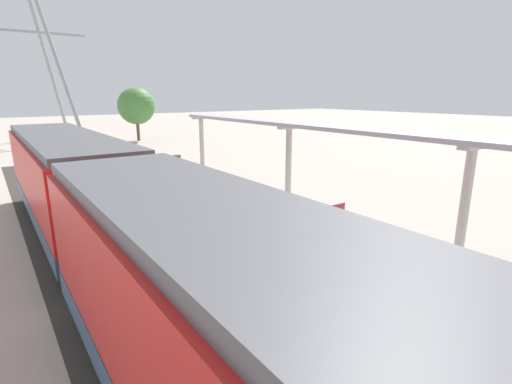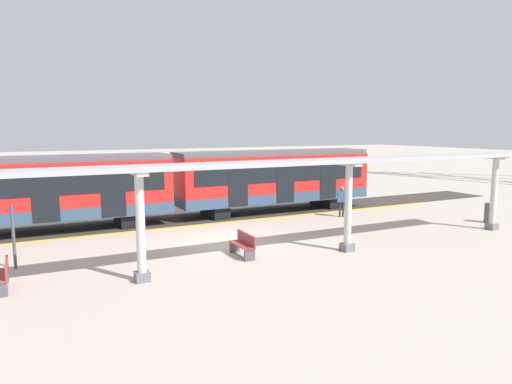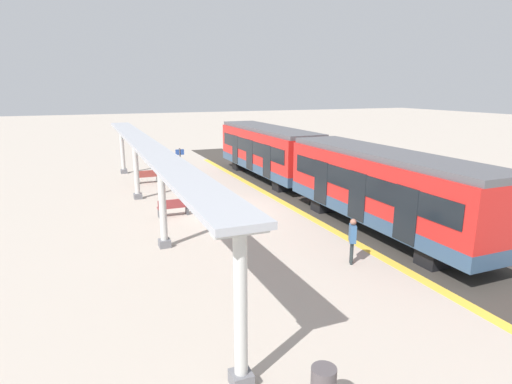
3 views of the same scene
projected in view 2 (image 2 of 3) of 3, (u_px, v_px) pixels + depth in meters
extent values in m
plane|color=#B2A597|center=(222.00, 242.00, 19.27)|extent=(176.00, 176.00, 0.00)
cube|color=yellow|center=(193.00, 226.00, 22.52)|extent=(0.41, 31.16, 0.01)
cube|color=#38332D|center=(181.00, 219.00, 24.12)|extent=(3.20, 43.16, 0.01)
cube|color=red|center=(44.00, 190.00, 20.96)|extent=(2.60, 11.37, 2.60)
cube|color=#2F4967|center=(45.00, 212.00, 21.10)|extent=(2.63, 11.39, 0.55)
cube|color=#515156|center=(42.00, 159.00, 20.77)|extent=(2.39, 11.37, 0.24)
cube|color=black|center=(45.00, 187.00, 19.76)|extent=(0.03, 10.46, 0.84)
cube|color=black|center=(45.00, 200.00, 19.83)|extent=(0.04, 1.10, 2.00)
cube|color=black|center=(114.00, 195.00, 21.11)|extent=(0.04, 1.10, 2.00)
cube|color=black|center=(126.00, 218.00, 22.81)|extent=(2.21, 0.90, 0.64)
cube|color=red|center=(274.00, 178.00, 26.33)|extent=(2.60, 11.37, 2.60)
cube|color=#2F4967|center=(274.00, 195.00, 26.47)|extent=(2.63, 11.39, 0.55)
cube|color=#515156|center=(274.00, 153.00, 26.13)|extent=(2.39, 11.37, 0.24)
cube|color=black|center=(286.00, 174.00, 25.13)|extent=(0.03, 10.46, 0.84)
cube|color=black|center=(238.00, 187.00, 23.92)|extent=(0.04, 1.10, 2.00)
cube|color=black|center=(286.00, 184.00, 25.20)|extent=(0.04, 1.10, 2.00)
cube|color=black|center=(328.00, 182.00, 26.47)|extent=(0.04, 1.10, 2.00)
cube|color=black|center=(326.00, 201.00, 28.18)|extent=(2.21, 0.90, 0.64)
cube|color=black|center=(215.00, 211.00, 24.92)|extent=(2.21, 0.90, 0.64)
cube|color=slate|center=(142.00, 277.00, 14.36)|extent=(0.44, 0.44, 0.30)
cylinder|color=beige|center=(140.00, 224.00, 14.14)|extent=(0.28, 0.28, 3.03)
cube|color=beige|center=(139.00, 173.00, 13.92)|extent=(1.10, 0.36, 0.12)
cube|color=slate|center=(347.00, 247.00, 17.93)|extent=(0.44, 0.44, 0.30)
cylinder|color=beige|center=(348.00, 205.00, 17.70)|extent=(0.28, 0.28, 3.03)
cube|color=beige|center=(349.00, 164.00, 17.48)|extent=(1.10, 0.36, 0.12)
cube|color=slate|center=(492.00, 226.00, 21.73)|extent=(0.44, 0.44, 0.30)
cylinder|color=beige|center=(494.00, 191.00, 21.50)|extent=(0.28, 0.28, 3.03)
cube|color=beige|center=(496.00, 158.00, 21.29)|extent=(1.10, 0.36, 0.12)
cube|color=#A8AAB2|center=(265.00, 164.00, 15.83)|extent=(1.20, 25.05, 0.16)
cube|color=#963C36|center=(0.00, 276.00, 13.53)|extent=(1.50, 0.45, 0.04)
cube|color=#963C36|center=(7.00, 268.00, 13.59)|extent=(1.50, 0.07, 0.40)
cube|color=#4C4C51|center=(0.00, 290.00, 12.97)|extent=(0.10, 0.40, 0.42)
cube|color=#4C4C51|center=(1.00, 277.00, 14.16)|extent=(0.10, 0.40, 0.42)
cube|color=#913436|center=(242.00, 245.00, 17.13)|extent=(1.50, 0.45, 0.04)
cube|color=#913436|center=(246.00, 238.00, 17.19)|extent=(1.50, 0.07, 0.40)
cube|color=#4C4C51|center=(250.00, 255.00, 16.57)|extent=(0.10, 0.40, 0.42)
cube|color=#4C4C51|center=(235.00, 247.00, 17.76)|extent=(0.10, 0.40, 0.42)
cylinder|color=#4E4749|center=(489.00, 213.00, 23.28)|extent=(0.48, 0.48, 1.00)
cylinder|color=#4C4C51|center=(14.00, 237.00, 15.49)|extent=(0.10, 0.10, 2.20)
cube|color=#284C9E|center=(12.00, 212.00, 15.37)|extent=(0.56, 0.04, 0.36)
cylinder|color=#232B2D|center=(340.00, 209.00, 24.82)|extent=(0.10, 0.10, 0.81)
cylinder|color=#232B2D|center=(343.00, 209.00, 24.82)|extent=(0.10, 0.10, 0.81)
cube|color=#345A84|center=(342.00, 196.00, 24.72)|extent=(0.41, 0.52, 0.61)
sphere|color=#94614E|center=(342.00, 189.00, 24.66)|extent=(0.22, 0.22, 0.22)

